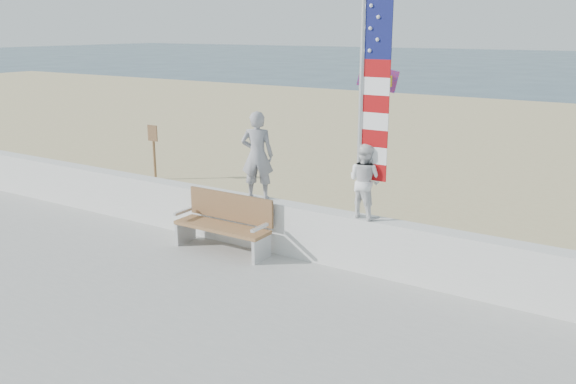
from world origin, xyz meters
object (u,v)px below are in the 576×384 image
object	(u,v)px
bench	(225,222)
flag	(369,97)
child	(365,181)
adult	(257,155)

from	to	relation	value
bench	flag	size ratio (longest dim) A/B	0.51
child	bench	size ratio (longest dim) A/B	0.66
adult	bench	xyz separation A→B (m)	(-0.40, -0.45, -1.17)
flag	adult	bearing A→B (deg)	179.99
flag	bench	bearing A→B (deg)	-169.65
adult	flag	size ratio (longest dim) A/B	0.44
child	flag	world-z (taller)	flag
adult	bench	distance (m)	1.31
adult	child	size ratio (longest dim) A/B	1.30
child	flag	distance (m)	1.32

